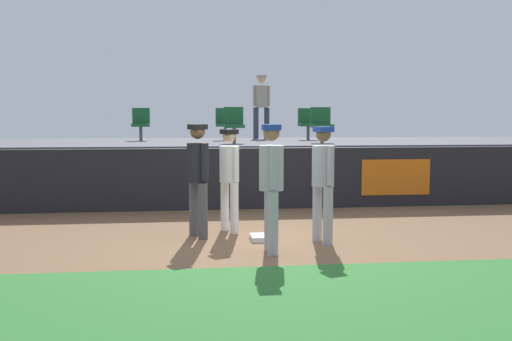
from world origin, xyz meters
name	(u,v)px	position (x,y,z in m)	size (l,w,h in m)	color
ground_plane	(253,242)	(0.00, 0.00, 0.00)	(60.00, 60.00, 0.00)	brown
grass_foreground_strip	(285,300)	(0.00, -2.87, 0.00)	(18.00, 2.80, 0.01)	#2D722D
first_base	(264,238)	(0.18, 0.14, 0.04)	(0.40, 0.40, 0.08)	white
player_fielder_home	(229,173)	(-0.30, 0.87, 0.99)	(0.44, 0.55, 1.71)	white
player_runner_visitor	(323,176)	(1.04, -0.15, 1.03)	(0.42, 0.48, 1.77)	#9EA3AD
player_coach_visitor	(271,179)	(0.17, -0.72, 1.05)	(0.35, 0.51, 1.82)	#9EA3AD
player_umpire	(198,172)	(-0.83, 0.47, 1.04)	(0.46, 0.46, 1.80)	#4C4C51
field_wall	(236,179)	(0.02, 3.31, 0.63)	(18.00, 0.26, 1.27)	black
bleacher_platform	(227,167)	(0.00, 5.88, 0.65)	(18.00, 4.80, 1.30)	#59595E
seat_front_right	(322,123)	(2.16, 4.75, 1.77)	(0.47, 0.44, 0.84)	#4C4C51
seat_back_left	(141,122)	(-2.15, 6.55, 1.77)	(0.45, 0.44, 0.84)	#4C4C51
seat_front_center	(234,123)	(0.10, 4.75, 1.77)	(0.45, 0.44, 0.84)	#4C4C51
seat_back_center	(225,122)	(0.01, 6.55, 1.77)	(0.47, 0.44, 0.84)	#4C4C51
seat_back_right	(308,122)	(2.20, 6.55, 1.77)	(0.47, 0.44, 0.84)	#4C4C51
spectator_hooded	(261,102)	(1.11, 7.69, 2.32)	(0.49, 0.37, 1.77)	#33384C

